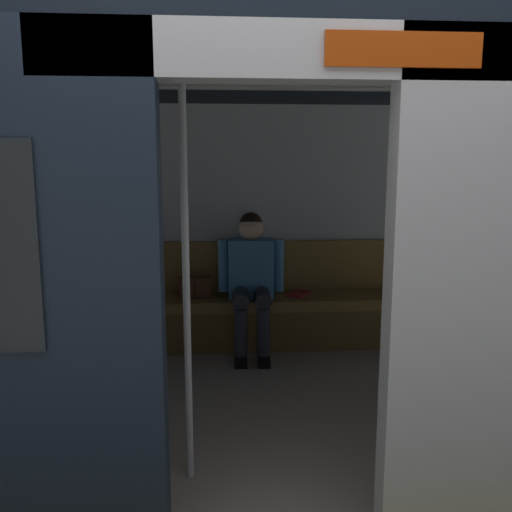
# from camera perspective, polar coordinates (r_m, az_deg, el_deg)

# --- Properties ---
(train_car) EXTENTS (6.40, 2.98, 2.19)m
(train_car) POSITION_cam_1_polar(r_m,az_deg,el_deg) (3.35, -1.19, 7.91)
(train_car) COLOR silver
(train_car) RESTS_ON ground_plane
(bench_seat) EXTENTS (3.13, 0.44, 0.44)m
(bench_seat) POSITION_cam_1_polar(r_m,az_deg,el_deg) (4.68, -1.35, -5.62)
(bench_seat) COLOR olive
(bench_seat) RESTS_ON ground_plane
(person_seated) EXTENTS (0.55, 0.68, 1.16)m
(person_seated) POSITION_cam_1_polar(r_m,az_deg,el_deg) (4.55, -0.51, -1.84)
(person_seated) COLOR #4C8CC6
(person_seated) RESTS_ON ground_plane
(handbag) EXTENTS (0.26, 0.15, 0.17)m
(handbag) POSITION_cam_1_polar(r_m,az_deg,el_deg) (4.69, -6.41, -3.27)
(handbag) COLOR brown
(handbag) RESTS_ON bench_seat
(book) EXTENTS (0.25, 0.27, 0.03)m
(book) POSITION_cam_1_polar(r_m,az_deg,el_deg) (4.75, 4.47, -3.96)
(book) COLOR #B22D2D
(book) RESTS_ON bench_seat
(grab_pole_door) EXTENTS (0.04, 0.04, 2.05)m
(grab_pole_door) POSITION_cam_1_polar(r_m,az_deg,el_deg) (2.62, -7.33, -2.52)
(grab_pole_door) COLOR silver
(grab_pole_door) RESTS_ON ground_plane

